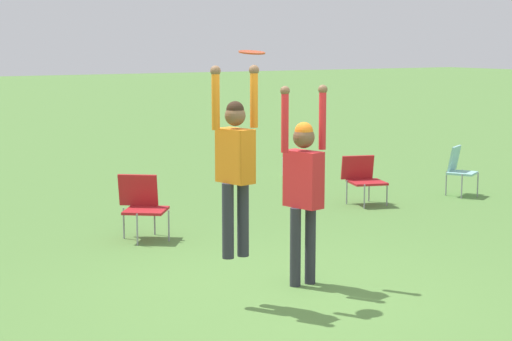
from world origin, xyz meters
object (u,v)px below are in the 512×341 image
object	(u,v)px
person_defending	(303,180)
camping_chair_0	(142,202)
person_jumping	(235,158)
cooler_box	(297,166)
frisbee	(252,52)
camping_chair_1	(459,167)
camping_chair_2	(363,177)

from	to	relation	value
person_defending	camping_chair_0	size ratio (longest dim) A/B	2.53
person_jumping	cooler_box	world-z (taller)	person_jumping
frisbee	person_defending	bearing A→B (deg)	4.76
person_defending	camping_chair_1	bearing A→B (deg)	107.53
cooler_box	camping_chair_2	bearing A→B (deg)	-103.82
person_defending	cooler_box	xyz separation A→B (m)	(4.31, 6.53, -1.00)
frisbee	camping_chair_2	world-z (taller)	frisbee
camping_chair_2	person_defending	bearing A→B (deg)	62.37
camping_chair_1	cooler_box	xyz separation A→B (m)	(-1.18, 3.31, -0.32)
cooler_box	person_jumping	bearing A→B (deg)	-128.09
camping_chair_2	camping_chair_0	bearing A→B (deg)	24.16
person_defending	camping_chair_1	world-z (taller)	person_defending
person_defending	frisbee	distance (m)	1.55
camping_chair_0	person_jumping	bearing A→B (deg)	120.90
camping_chair_0	camping_chair_1	distance (m)	6.09
person_jumping	person_defending	distance (m)	1.06
person_defending	camping_chair_2	xyz separation A→B (m)	(3.55, 3.43, -0.72)
camping_chair_1	cooler_box	world-z (taller)	camping_chair_1
person_defending	camping_chair_2	world-z (taller)	person_defending
person_defending	frisbee	world-z (taller)	frisbee
cooler_box	camping_chair_1	bearing A→B (deg)	-70.40
person_defending	cooler_box	size ratio (longest dim) A/B	4.26
person_jumping	camping_chair_2	xyz separation A→B (m)	(4.53, 3.66, -1.06)
person_jumping	camping_chair_0	xyz separation A→B (m)	(0.38, 3.23, -1.01)
frisbee	camping_chair_0	distance (m)	3.70
person_defending	camping_chair_1	size ratio (longest dim) A/B	2.56
person_defending	camping_chair_1	distance (m)	6.40
person_defending	camping_chair_0	world-z (taller)	person_defending
cooler_box	person_defending	bearing A→B (deg)	-123.42
person_jumping	frisbee	world-z (taller)	frisbee
camping_chair_2	camping_chair_1	bearing A→B (deg)	-168.09
person_defending	camping_chair_1	xyz separation A→B (m)	(5.49, 3.22, -0.68)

